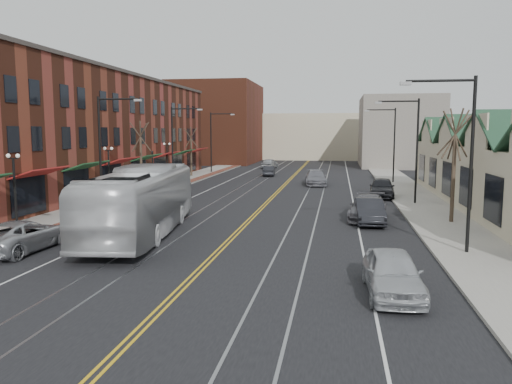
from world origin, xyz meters
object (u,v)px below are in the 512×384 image
(transit_bus, at_px, (141,202))
(parked_suv, at_px, (22,236))
(parked_car_b, at_px, (369,211))
(parked_car_a, at_px, (393,273))
(parked_car_c, at_px, (368,208))
(parked_car_d, at_px, (382,188))

(transit_bus, bearing_deg, parked_suv, 37.63)
(parked_suv, relative_size, parked_car_b, 1.14)
(transit_bus, relative_size, parked_car_a, 2.91)
(parked_suv, relative_size, parked_car_c, 0.99)
(parked_suv, relative_size, parked_car_a, 1.16)
(parked_car_b, bearing_deg, transit_bus, -157.58)
(transit_bus, height_order, parked_car_b, transit_bus)
(transit_bus, xyz_separation_m, parked_suv, (-4.30, -4.22, -1.13))
(parked_car_a, bearing_deg, parked_suv, 165.04)
(transit_bus, bearing_deg, parked_car_a, 140.65)
(parked_suv, xyz_separation_m, parked_car_a, (16.80, -3.76, 0.04))
(transit_bus, xyz_separation_m, parked_car_b, (12.50, 5.71, -1.11))
(parked_suv, distance_m, parked_car_d, 29.15)
(parked_car_b, bearing_deg, parked_car_c, 87.87)
(parked_car_b, bearing_deg, parked_car_d, 79.68)
(parked_car_a, height_order, parked_car_d, parked_car_d)
(parked_car_a, relative_size, parked_car_b, 0.99)
(transit_bus, xyz_separation_m, parked_car_c, (12.50, 7.09, -1.09))
(parked_car_a, height_order, parked_car_b, parked_car_a)
(parked_car_b, bearing_deg, parked_suv, -151.56)
(parked_car_b, height_order, parked_car_c, parked_car_c)
(parked_suv, distance_m, parked_car_c, 20.25)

